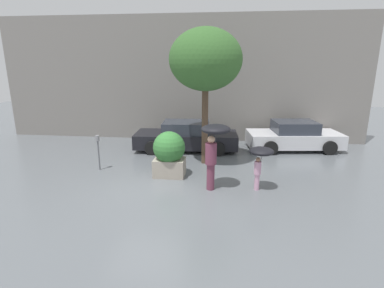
% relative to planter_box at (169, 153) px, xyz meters
% --- Properties ---
extents(ground_plane, '(40.00, 40.00, 0.00)m').
position_rel_planter_box_xyz_m(ground_plane, '(-0.49, -1.21, -0.82)').
color(ground_plane, slate).
extents(building_facade, '(18.00, 0.30, 6.00)m').
position_rel_planter_box_xyz_m(building_facade, '(-0.49, 5.29, 2.18)').
color(building_facade, gray).
rests_on(building_facade, ground).
extents(planter_box, '(1.08, 1.08, 1.56)m').
position_rel_planter_box_xyz_m(planter_box, '(0.00, 0.00, 0.00)').
color(planter_box, '#9E9384').
rests_on(planter_box, ground).
extents(person_adult, '(0.87, 0.87, 2.01)m').
position_rel_planter_box_xyz_m(person_adult, '(1.54, -0.94, 0.69)').
color(person_adult, brown).
rests_on(person_adult, ground).
extents(person_child, '(0.73, 0.73, 1.34)m').
position_rel_planter_box_xyz_m(person_child, '(2.94, -0.84, 0.27)').
color(person_child, '#D199B7').
rests_on(person_child, ground).
extents(parked_car_near, '(4.57, 2.13, 1.28)m').
position_rel_planter_box_xyz_m(parked_car_near, '(0.13, 3.27, -0.23)').
color(parked_car_near, black).
rests_on(parked_car_near, ground).
extents(parked_car_far, '(4.23, 2.30, 1.28)m').
position_rel_planter_box_xyz_m(parked_car_far, '(4.91, 3.92, -0.23)').
color(parked_car_far, silver).
rests_on(parked_car_far, ground).
extents(street_tree, '(2.63, 2.63, 5.00)m').
position_rel_planter_box_xyz_m(street_tree, '(1.09, 1.53, 3.04)').
color(street_tree, brown).
rests_on(street_tree, ground).
extents(parking_meter, '(0.14, 0.14, 1.28)m').
position_rel_planter_box_xyz_m(parking_meter, '(-2.64, 0.29, 0.10)').
color(parking_meter, '#595B60').
rests_on(parking_meter, ground).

